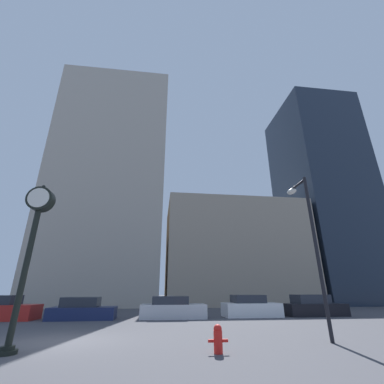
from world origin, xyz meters
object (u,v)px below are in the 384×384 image
(car_silver, at_px, (173,309))
(fire_hydrant_far, at_px, (218,338))
(car_navy, at_px, (83,310))
(street_lamp_right, at_px, (308,227))
(car_white, at_px, (250,307))
(car_black, at_px, (313,307))
(street_clock, at_px, (33,233))

(car_silver, xyz_separation_m, fire_hydrant_far, (0.80, -10.27, -0.19))
(car_navy, relative_size, street_lamp_right, 0.64)
(car_white, distance_m, street_lamp_right, 9.92)
(car_navy, height_order, car_black, car_black)
(street_lamp_right, bearing_deg, fire_hydrant_far, -161.35)
(car_navy, bearing_deg, street_clock, -88.52)
(car_white, bearing_deg, street_lamp_right, -93.57)
(car_white, xyz_separation_m, car_black, (4.76, 0.03, -0.00))
(street_clock, relative_size, fire_hydrant_far, 6.84)
(street_clock, height_order, car_silver, street_clock)
(street_clock, xyz_separation_m, car_navy, (-0.48, 9.58, -2.98))
(street_clock, bearing_deg, car_white, 42.90)
(street_clock, relative_size, street_lamp_right, 0.83)
(car_black, height_order, fire_hydrant_far, car_black)
(street_clock, bearing_deg, car_navy, 92.85)
(car_navy, height_order, street_lamp_right, street_lamp_right)
(street_clock, bearing_deg, car_silver, 61.22)
(car_navy, distance_m, fire_hydrant_far, 12.15)
(car_black, bearing_deg, car_navy, -179.95)
(car_black, xyz_separation_m, fire_hydrant_far, (-9.49, -10.72, -0.21))
(car_white, distance_m, fire_hydrant_far, 11.69)
(car_navy, height_order, car_white, car_white)
(car_navy, distance_m, car_black, 16.06)
(car_navy, relative_size, car_silver, 0.93)
(car_navy, height_order, fire_hydrant_far, car_navy)
(street_clock, distance_m, street_lamp_right, 10.48)
(car_navy, bearing_deg, car_black, 0.42)
(street_clock, xyz_separation_m, fire_hydrant_far, (6.09, -0.64, -3.14))
(street_clock, relative_size, car_navy, 1.30)
(car_silver, xyz_separation_m, car_white, (5.53, 0.42, 0.03))
(car_navy, xyz_separation_m, street_lamp_right, (10.90, -8.75, 3.68))
(car_silver, bearing_deg, street_clock, -117.22)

